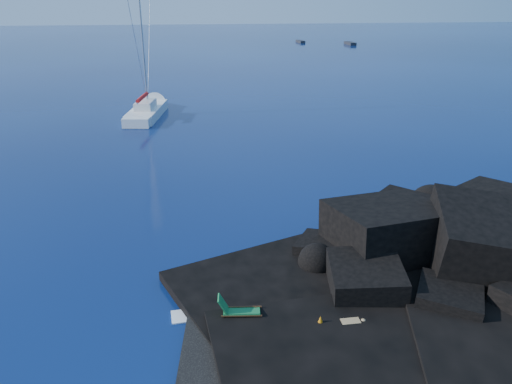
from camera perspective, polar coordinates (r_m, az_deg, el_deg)
ground at (r=19.16m, az=-9.12°, el=-18.73°), size 400.00×400.00×0.00m
headland at (r=24.60m, az=23.48°, el=-10.36°), size 24.00×24.00×3.60m
beach at (r=19.82m, az=4.61°, el=-16.88°), size 9.08×6.86×0.70m
surf_foam at (r=23.50m, az=3.60°, el=-9.95°), size 10.00×8.00×0.06m
sailboat at (r=55.15m, az=-12.29°, el=8.45°), size 4.76×13.75×14.14m
deck_chair at (r=20.07m, az=-1.65°, el=-12.98°), size 1.71×0.87×1.13m
towel at (r=20.28m, az=10.70°, el=-14.86°), size 2.19×1.07×0.06m
sunbather at (r=20.18m, az=10.74°, el=-14.49°), size 2.05×0.54×0.27m
marker_cone at (r=19.91m, az=7.36°, el=-14.53°), size 0.38×0.38×0.55m
distant_boat_a at (r=136.43m, az=5.09°, el=16.65°), size 1.79×4.24×0.55m
distant_boat_b at (r=132.40m, az=10.69°, el=16.21°), size 1.81×5.01×0.66m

